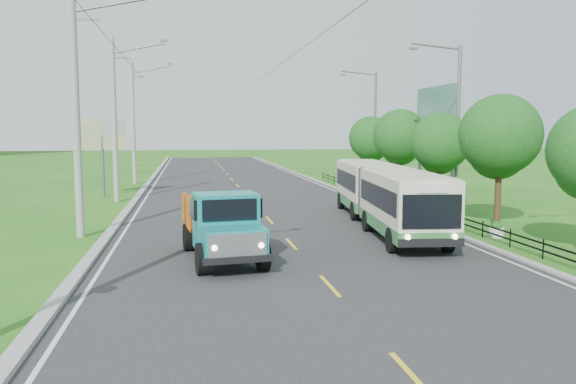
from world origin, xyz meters
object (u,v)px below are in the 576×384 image
object	(u,v)px
tree_fifth	(400,139)
planter_far	(372,190)
tree_fourth	(440,145)
planter_near	(496,230)
pole_mid	(115,119)
dump_truck	(222,221)
planter_mid	(418,205)
billboard_left	(102,139)
tree_back	(371,141)
pole_far	(134,122)
tree_third	(499,140)
streetlight_mid	(455,121)
streetlight_far	(373,124)
bus	(384,191)
pole_near	(77,113)
billboard_right	(437,116)

from	to	relation	value
tree_fifth	planter_far	distance (m)	4.21
tree_fourth	planter_near	bearing A→B (deg)	-98.77
pole_mid	dump_truck	distance (m)	18.32
tree_fourth	planter_mid	world-z (taller)	tree_fourth
tree_fifth	billboard_left	size ratio (longest dim) A/B	1.12
tree_back	planter_near	size ratio (longest dim) A/B	8.21
pole_far	tree_third	world-z (taller)	pole_far
pole_mid	streetlight_mid	xyz separation A→B (m)	(18.90, -7.00, -0.19)
streetlight_mid	streetlight_far	size ratio (longest dim) A/B	1.00
tree_fourth	bus	size ratio (longest dim) A/B	0.38
dump_truck	tree_back	bearing A→B (deg)	53.98
pole_mid	bus	distance (m)	17.92
pole_near	planter_far	world-z (taller)	pole_near
planter_far	billboard_left	xyz separation A→B (m)	(-18.10, 2.00, 3.58)
planter_far	billboard_left	size ratio (longest dim) A/B	0.13
tree_back	planter_mid	world-z (taller)	tree_back
planter_near	bus	size ratio (longest dim) A/B	0.05
pole_far	streetlight_mid	distance (m)	26.80
pole_near	pole_far	bearing A→B (deg)	90.00
tree_third	planter_near	distance (m)	4.46
planter_near	billboard_left	xyz separation A→B (m)	(-18.10, 18.00, 3.58)
planter_mid	pole_near	bearing A→B (deg)	-163.48
tree_fifth	dump_truck	bearing A→B (deg)	-127.94
tree_fourth	tree_back	xyz separation A→B (m)	(0.00, 12.00, 0.07)
tree_fourth	planter_mid	bearing A→B (deg)	-173.61
pole_near	planter_far	size ratio (longest dim) A/B	14.93
planter_far	streetlight_far	bearing A→B (deg)	71.20
tree_fifth	planter_far	bearing A→B (deg)	124.05
tree_fourth	dump_truck	xyz separation A→B (m)	(-12.64, -10.22, -2.25)
streetlight_mid	bus	bearing A→B (deg)	-140.99
tree_third	tree_fourth	xyz separation A→B (m)	(-0.00, 6.00, -0.40)
tree_third	planter_far	xyz separation A→B (m)	(-1.26, 13.86, -3.70)
billboard_left	pole_far	bearing A→B (deg)	82.17
pole_far	billboard_left	size ratio (longest dim) A/B	1.92
streetlight_mid	billboard_right	xyz separation A→B (m)	(1.66, 6.00, 0.44)
pole_far	planter_near	xyz separation A→B (m)	(16.86, -27.00, -4.81)
streetlight_far	pole_near	bearing A→B (deg)	-134.86
pole_near	streetlight_mid	distance (m)	19.56
planter_mid	dump_truck	world-z (taller)	dump_truck
pole_mid	bus	size ratio (longest dim) A/B	0.71
tree_back	pole_near	bearing A→B (deg)	-136.59
tree_third	streetlight_mid	bearing A→B (deg)	82.36
streetlight_far	bus	xyz separation A→B (m)	(-5.74, -18.65, -3.29)
tree_third	billboard_right	distance (m)	12.18
pole_far	streetlight_far	bearing A→B (deg)	-14.81
pole_far	tree_fourth	size ratio (longest dim) A/B	1.85
tree_fourth	streetlight_mid	world-z (taller)	streetlight_mid
tree_back	bus	world-z (taller)	tree_back
tree_fifth	dump_truck	world-z (taller)	tree_fifth
pole_far	streetlight_far	distance (m)	19.56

